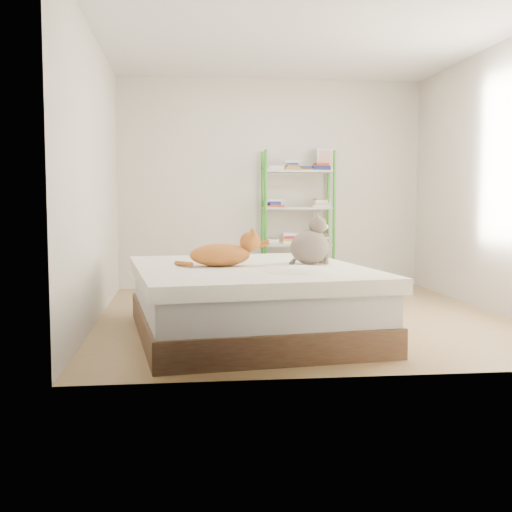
{
  "coord_description": "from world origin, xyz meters",
  "views": [
    {
      "loc": [
        -1.13,
        -5.92,
        1.1
      ],
      "look_at": [
        -0.49,
        -0.46,
        0.62
      ],
      "focal_mm": 45.0,
      "sensor_mm": 36.0,
      "label": 1
    }
  ],
  "objects": [
    {
      "name": "bed",
      "position": [
        -0.59,
        -0.76,
        0.28
      ],
      "size": [
        2.05,
        2.43,
        0.57
      ],
      "rotation": [
        0.0,
        0.0,
        0.13
      ],
      "color": "brown",
      "rests_on": "ground"
    },
    {
      "name": "room",
      "position": [
        0.0,
        0.0,
        1.3
      ],
      "size": [
        3.81,
        4.21,
        2.61
      ],
      "color": "#AB8256",
      "rests_on": "ground"
    },
    {
      "name": "grey_cat",
      "position": [
        -0.07,
        -0.69,
        0.77
      ],
      "size": [
        0.41,
        0.36,
        0.41
      ],
      "primitive_type": null,
      "rotation": [
        0.0,
        0.0,
        1.77
      ],
      "color": "gray",
      "rests_on": "bed"
    },
    {
      "name": "white_bin",
      "position": [
        -0.72,
        1.84,
        0.21
      ],
      "size": [
        0.44,
        0.4,
        0.42
      ],
      "rotation": [
        0.0,
        0.0,
        -0.27
      ],
      "color": "white",
      "rests_on": "ground"
    },
    {
      "name": "cardboard_box",
      "position": [
        -0.06,
        0.83,
        0.18
      ],
      "size": [
        0.63,
        0.66,
        0.41
      ],
      "rotation": [
        0.0,
        0.0,
        -0.46
      ],
      "color": "#A07342",
      "rests_on": "ground"
    },
    {
      "name": "shelf_unit",
      "position": [
        0.31,
        1.88,
        0.86
      ],
      "size": [
        0.91,
        0.36,
        1.74
      ],
      "color": "green",
      "rests_on": "ground"
    },
    {
      "name": "orange_cat",
      "position": [
        -0.82,
        -0.78,
        0.68
      ],
      "size": [
        0.6,
        0.35,
        0.23
      ],
      "primitive_type": null,
      "rotation": [
        0.0,
        0.0,
        0.07
      ],
      "color": "#C4652D",
      "rests_on": "bed"
    }
  ]
}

